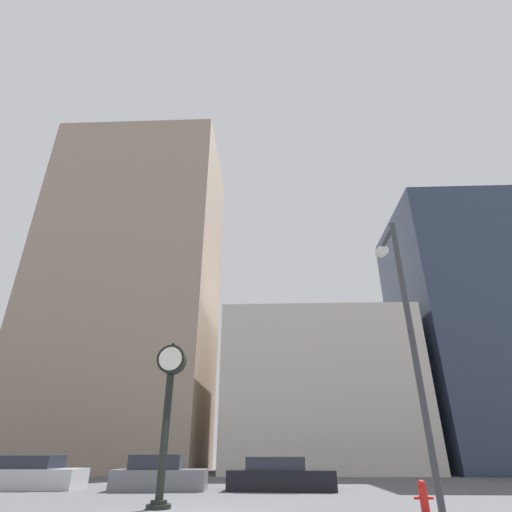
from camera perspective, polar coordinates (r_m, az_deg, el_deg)
The scene contains 9 objects.
building_tall_tower at distance 40.82m, azimuth -17.23°, elevation -4.40°, with size 15.56×12.00×31.63m.
building_storefront_row at distance 36.28m, azimuth 8.70°, elevation -18.78°, with size 15.26×12.00×11.94m.
building_glass_modern at distance 40.96m, azimuth 27.49°, elevation -9.27°, with size 9.96×12.00×22.74m.
street_clock at distance 14.09m, azimuth -12.41°, elevation -19.19°, with size 0.94×0.73×4.89m.
car_silver at distance 22.75m, azimuth -29.23°, elevation -25.60°, with size 4.26×1.97×1.34m.
car_grey at distance 20.25m, azimuth -13.63°, elevation -28.13°, with size 4.08×1.99×1.38m.
car_black at distance 19.77m, azimuth 3.50°, elevation -28.87°, with size 4.69×2.14×1.30m.
fire_hydrant_near at distance 13.65m, azimuth 22.80°, elevation -29.04°, with size 0.52×0.23×0.80m.
street_lamp_right at distance 10.29m, azimuth 20.21°, elevation -7.86°, with size 0.36×1.57×6.77m.
Camera 1 is at (2.25, -11.80, 1.52)m, focal length 28.00 mm.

